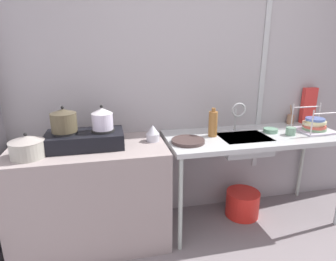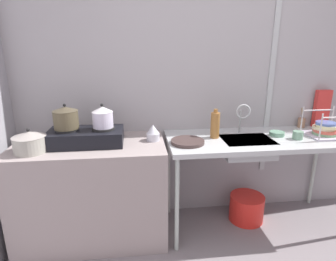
{
  "view_description": "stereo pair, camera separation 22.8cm",
  "coord_description": "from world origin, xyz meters",
  "px_view_note": "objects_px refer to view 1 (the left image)",
  "views": [
    {
      "loc": [
        -1.01,
        -0.85,
        1.6
      ],
      "look_at": [
        -0.53,
        1.29,
        0.95
      ],
      "focal_mm": 29.75,
      "sensor_mm": 36.0,
      "label": 1
    },
    {
      "loc": [
        -0.79,
        -0.89,
        1.6
      ],
      "look_at": [
        -0.53,
        1.29,
        0.95
      ],
      "focal_mm": 29.75,
      "sensor_mm": 36.0,
      "label": 2
    }
  ],
  "objects_px": {
    "sink_basin": "(244,144)",
    "bottle_by_sink": "(213,124)",
    "utensil_jar": "(290,119)",
    "cereal_box": "(308,105)",
    "percolator": "(153,133)",
    "dish_rack": "(315,125)",
    "bucket_on_floor": "(242,203)",
    "stove": "(85,139)",
    "pot_on_right_burner": "(102,119)",
    "faucet": "(238,112)",
    "cup_by_rack": "(291,131)",
    "small_bowl_on_drainboard": "(271,130)",
    "pot_on_left_burner": "(64,120)",
    "pot_beside_stove": "(27,147)",
    "frying_pan": "(188,141)"
  },
  "relations": [
    {
      "from": "pot_beside_stove",
      "to": "small_bowl_on_drainboard",
      "type": "relative_size",
      "value": 1.85
    },
    {
      "from": "bottle_by_sink",
      "to": "pot_on_right_burner",
      "type": "bearing_deg",
      "value": -177.27
    },
    {
      "from": "utensil_jar",
      "to": "bucket_on_floor",
      "type": "relative_size",
      "value": 0.59
    },
    {
      "from": "pot_on_right_burner",
      "to": "bucket_on_floor",
      "type": "distance_m",
      "value": 1.6
    },
    {
      "from": "dish_rack",
      "to": "bottle_by_sink",
      "type": "relative_size",
      "value": 1.25
    },
    {
      "from": "bucket_on_floor",
      "to": "pot_on_right_burner",
      "type": "bearing_deg",
      "value": -177.29
    },
    {
      "from": "faucet",
      "to": "cup_by_rack",
      "type": "bearing_deg",
      "value": -23.52
    },
    {
      "from": "percolator",
      "to": "cereal_box",
      "type": "xyz_separation_m",
      "value": [
        1.65,
        0.24,
        0.11
      ]
    },
    {
      "from": "utensil_jar",
      "to": "bucket_on_floor",
      "type": "xyz_separation_m",
      "value": [
        -0.57,
        -0.2,
        -0.78
      ]
    },
    {
      "from": "sink_basin",
      "to": "pot_on_left_burner",
      "type": "bearing_deg",
      "value": 178.71
    },
    {
      "from": "pot_on_left_burner",
      "to": "bottle_by_sink",
      "type": "distance_m",
      "value": 1.22
    },
    {
      "from": "sink_basin",
      "to": "bottle_by_sink",
      "type": "bearing_deg",
      "value": 163.67
    },
    {
      "from": "pot_on_left_burner",
      "to": "pot_beside_stove",
      "type": "relative_size",
      "value": 0.83
    },
    {
      "from": "pot_on_left_burner",
      "to": "percolator",
      "type": "height_order",
      "value": "pot_on_left_burner"
    },
    {
      "from": "small_bowl_on_drainboard",
      "to": "bucket_on_floor",
      "type": "distance_m",
      "value": 0.77
    },
    {
      "from": "stove",
      "to": "frying_pan",
      "type": "relative_size",
      "value": 2.15
    },
    {
      "from": "percolator",
      "to": "faucet",
      "type": "relative_size",
      "value": 0.5
    },
    {
      "from": "cup_by_rack",
      "to": "utensil_jar",
      "type": "distance_m",
      "value": 0.41
    },
    {
      "from": "bottle_by_sink",
      "to": "pot_beside_stove",
      "type": "bearing_deg",
      "value": -172.99
    },
    {
      "from": "dish_rack",
      "to": "bottle_by_sink",
      "type": "xyz_separation_m",
      "value": [
        -0.98,
        0.06,
        0.06
      ]
    },
    {
      "from": "bottle_by_sink",
      "to": "percolator",
      "type": "bearing_deg",
      "value": -178.49
    },
    {
      "from": "utensil_jar",
      "to": "bottle_by_sink",
      "type": "bearing_deg",
      "value": -166.75
    },
    {
      "from": "utensil_jar",
      "to": "bucket_on_floor",
      "type": "bearing_deg",
      "value": -160.52
    },
    {
      "from": "pot_beside_stove",
      "to": "dish_rack",
      "type": "distance_m",
      "value": 2.43
    },
    {
      "from": "dish_rack",
      "to": "bucket_on_floor",
      "type": "relative_size",
      "value": 0.98
    },
    {
      "from": "pot_on_right_burner",
      "to": "cup_by_rack",
      "type": "height_order",
      "value": "pot_on_right_burner"
    },
    {
      "from": "pot_on_right_burner",
      "to": "bottle_by_sink",
      "type": "relative_size",
      "value": 0.77
    },
    {
      "from": "frying_pan",
      "to": "bottle_by_sink",
      "type": "distance_m",
      "value": 0.3
    },
    {
      "from": "dish_rack",
      "to": "utensil_jar",
      "type": "xyz_separation_m",
      "value": [
        -0.05,
        0.28,
        -0.01
      ]
    },
    {
      "from": "bucket_on_floor",
      "to": "small_bowl_on_drainboard",
      "type": "bearing_deg",
      "value": -7.07
    },
    {
      "from": "pot_on_left_burner",
      "to": "pot_on_right_burner",
      "type": "bearing_deg",
      "value": 0.0
    },
    {
      "from": "utensil_jar",
      "to": "pot_beside_stove",
      "type": "bearing_deg",
      "value": -170.53
    },
    {
      "from": "pot_beside_stove",
      "to": "frying_pan",
      "type": "relative_size",
      "value": 0.88
    },
    {
      "from": "faucet",
      "to": "cup_by_rack",
      "type": "relative_size",
      "value": 3.22
    },
    {
      "from": "small_bowl_on_drainboard",
      "to": "cereal_box",
      "type": "relative_size",
      "value": 0.36
    },
    {
      "from": "utensil_jar",
      "to": "percolator",
      "type": "bearing_deg",
      "value": -170.95
    },
    {
      "from": "utensil_jar",
      "to": "cereal_box",
      "type": "bearing_deg",
      "value": 1.86
    },
    {
      "from": "cereal_box",
      "to": "percolator",
      "type": "bearing_deg",
      "value": -172.38
    },
    {
      "from": "stove",
      "to": "bottle_by_sink",
      "type": "distance_m",
      "value": 1.07
    },
    {
      "from": "utensil_jar",
      "to": "stove",
      "type": "bearing_deg",
      "value": -172.51
    },
    {
      "from": "pot_on_left_burner",
      "to": "small_bowl_on_drainboard",
      "type": "xyz_separation_m",
      "value": [
        1.77,
        0.04,
        -0.21
      ]
    },
    {
      "from": "pot_on_right_burner",
      "to": "faucet",
      "type": "xyz_separation_m",
      "value": [
        1.19,
        0.11,
        -0.03
      ]
    },
    {
      "from": "percolator",
      "to": "pot_on_left_burner",
      "type": "bearing_deg",
      "value": -177.44
    },
    {
      "from": "stove",
      "to": "sink_basin",
      "type": "bearing_deg",
      "value": -1.42
    },
    {
      "from": "pot_on_left_burner",
      "to": "cup_by_rack",
      "type": "bearing_deg",
      "value": -2.2
    },
    {
      "from": "cereal_box",
      "to": "utensil_jar",
      "type": "relative_size",
      "value": 1.87
    },
    {
      "from": "frying_pan",
      "to": "percolator",
      "type": "bearing_deg",
      "value": 159.12
    },
    {
      "from": "percolator",
      "to": "pot_beside_stove",
      "type": "bearing_deg",
      "value": -169.87
    },
    {
      "from": "pot_on_left_burner",
      "to": "frying_pan",
      "type": "height_order",
      "value": "pot_on_left_burner"
    },
    {
      "from": "bottle_by_sink",
      "to": "cereal_box",
      "type": "distance_m",
      "value": 1.14
    }
  ]
}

